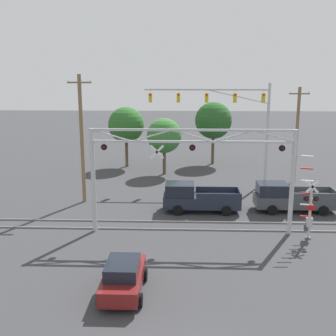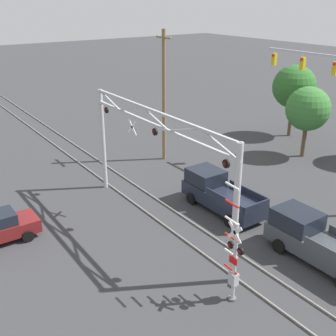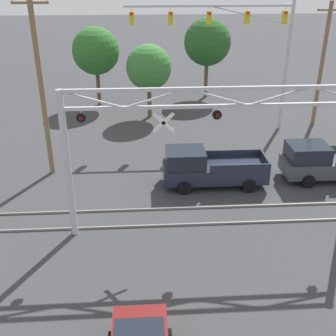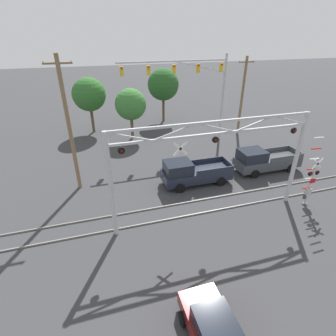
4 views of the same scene
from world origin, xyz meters
name	(u,v)px [view 1 (image 1 of 4)]	position (x,y,z in m)	size (l,w,h in m)	color
rail_track_near	(191,230)	(0.00, 13.86, 0.05)	(80.00, 0.08, 0.10)	gray
rail_track_far	(191,222)	(0.00, 15.29, 0.05)	(80.00, 0.08, 0.10)	gray
crossing_gantry	(192,165)	(-0.01, 13.58, 4.33)	(12.49, 0.30, 6.55)	#B7BABF
crossing_signal_mast	(309,210)	(7.00, 12.76, 1.85)	(1.22, 0.35, 5.16)	#B7BABF
traffic_signal_span	(236,113)	(4.06, 26.00, 6.34)	(11.02, 0.39, 8.97)	#B7BABF
pickup_truck_lead	(197,198)	(0.45, 17.75, 0.99)	(5.51, 2.20, 2.07)	#1E2333
pickup_truck_following	(290,198)	(7.18, 18.06, 0.99)	(5.74, 2.20, 2.07)	#3D4247
sedan_waiting	(123,277)	(-3.22, 5.96, 0.80)	(1.96, 3.94, 1.58)	maroon
utility_pole_left	(82,138)	(-8.22, 19.76, 5.01)	(1.80, 0.28, 9.72)	brown
utility_pole_right	(297,133)	(9.72, 26.81, 4.45)	(1.80, 0.28, 8.60)	brown
background_tree_beyond_span	(213,121)	(2.68, 34.21, 4.76)	(3.99, 3.99, 6.77)	brown
background_tree_far_left_verge	(126,125)	(-6.59, 32.45, 4.46)	(3.78, 3.78, 6.36)	brown
background_tree_far_right_verge	(164,136)	(-2.42, 29.11, 3.83)	(3.39, 3.39, 5.54)	brown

